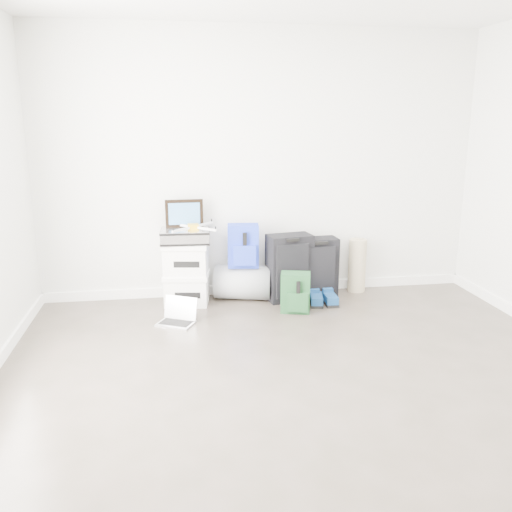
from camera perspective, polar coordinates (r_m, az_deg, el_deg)
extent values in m
plane|color=#363127|center=(3.61, 7.17, -16.07)|extent=(5.00, 5.00, 0.00)
cube|color=silver|center=(5.58, 0.50, 9.51)|extent=(4.50, 0.02, 2.70)
cube|color=white|center=(5.82, 0.49, -3.35)|extent=(4.50, 0.02, 0.10)
cube|color=white|center=(5.51, -7.27, -3.59)|extent=(0.47, 0.40, 0.27)
cube|color=white|center=(5.46, -7.33, -2.03)|extent=(0.49, 0.42, 0.04)
cube|color=white|center=(5.42, -7.38, -0.44)|extent=(0.47, 0.40, 0.27)
cube|color=white|center=(5.38, -7.43, 1.18)|extent=(0.49, 0.42, 0.04)
cube|color=#B2B2B7|center=(5.36, -7.46, 2.10)|extent=(0.48, 0.37, 0.13)
cube|color=black|center=(5.42, -7.56, 4.46)|extent=(0.37, 0.03, 0.28)
cube|color=#265398|center=(5.41, -7.56, 4.43)|extent=(0.31, 0.01, 0.21)
cube|color=gold|center=(5.32, -6.63, 3.07)|extent=(0.11, 0.11, 0.05)
cube|color=white|center=(5.43, -5.61, 3.32)|extent=(0.22, 0.22, 0.02)
cube|color=white|center=(5.42, -7.78, 3.23)|extent=(0.22, 0.22, 0.02)
cube|color=white|center=(5.22, -7.69, 2.80)|extent=(0.22, 0.22, 0.02)
cube|color=white|center=(5.23, -5.43, 2.89)|extent=(0.22, 0.22, 0.02)
cylinder|color=#94979D|center=(5.58, -1.37, -2.78)|extent=(0.64, 0.49, 0.35)
cube|color=#1A20AB|center=(5.46, -1.36, 1.10)|extent=(0.33, 0.22, 0.43)
cube|color=#1A20AB|center=(5.38, -1.21, 0.09)|extent=(0.23, 0.09, 0.21)
cube|color=black|center=(5.52, 3.52, -1.22)|extent=(0.48, 0.32, 0.68)
cube|color=black|center=(5.39, 3.84, -1.63)|extent=(0.33, 0.09, 0.55)
cube|color=black|center=(5.32, 3.88, 1.69)|extent=(0.13, 0.05, 0.03)
cube|color=#14391A|center=(5.22, 4.17, -3.84)|extent=(0.31, 0.23, 0.39)
cube|color=#14391A|center=(5.16, 4.39, -4.85)|extent=(0.21, 0.11, 0.19)
cube|color=black|center=(5.65, 6.46, -1.21)|extent=(0.41, 0.25, 0.63)
cube|color=black|center=(5.53, 6.82, -1.57)|extent=(0.30, 0.05, 0.50)
cube|color=black|center=(5.47, 6.89, 1.37)|extent=(0.14, 0.04, 0.03)
cube|color=black|center=(5.51, 6.36, -4.89)|extent=(0.18, 0.32, 0.03)
cube|color=#174D8C|center=(5.49, 6.37, -4.39)|extent=(0.17, 0.31, 0.07)
cube|color=black|center=(5.54, 7.73, -4.81)|extent=(0.13, 0.31, 0.03)
cube|color=#174D8C|center=(5.53, 7.74, -4.30)|extent=(0.12, 0.30, 0.07)
cylinder|color=tan|center=(5.91, 10.59, -0.97)|extent=(0.19, 0.19, 0.57)
cube|color=silver|center=(5.01, -8.44, -7.04)|extent=(0.39, 0.34, 0.01)
cube|color=black|center=(5.01, -8.45, -6.95)|extent=(0.31, 0.26, 0.00)
cube|color=black|center=(5.06, -7.92, -5.42)|extent=(0.29, 0.16, 0.21)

